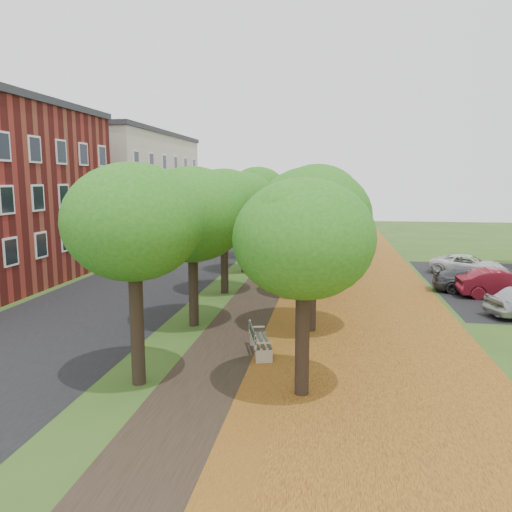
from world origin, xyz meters
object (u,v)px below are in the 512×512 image
at_px(car_grey, 476,280).
at_px(car_white, 468,265).
at_px(car_red, 502,284).
at_px(bench, 259,340).

height_order(car_grey, car_white, car_grey).
bearing_deg(car_red, bench, 130.80).
bearing_deg(car_red, car_grey, 40.89).
xyz_separation_m(bench, car_grey, (10.06, 11.08, 0.16)).
height_order(bench, car_red, car_red).
bearing_deg(car_white, bench, 169.16).
height_order(car_red, car_grey, car_red).
bearing_deg(car_grey, car_red, -132.38).
distance_m(car_grey, car_white, 5.21).
relative_size(bench, car_white, 0.46).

